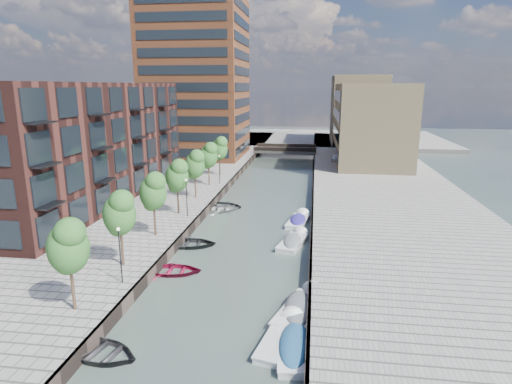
% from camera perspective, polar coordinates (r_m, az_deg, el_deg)
% --- Properties ---
extents(water, '(300.00, 300.00, 0.00)m').
position_cam_1_polar(water, '(60.63, 1.82, -0.00)').
color(water, '#38473F').
rests_on(water, ground).
extents(quay_left, '(60.00, 140.00, 1.00)m').
position_cam_1_polar(quay_left, '(73.46, -27.35, 1.30)').
color(quay_left, gray).
rests_on(quay_left, ground).
extents(quay_right, '(20.00, 140.00, 1.00)m').
position_cam_1_polar(quay_right, '(61.02, 16.94, -0.04)').
color(quay_right, gray).
rests_on(quay_right, ground).
extents(quay_wall_left, '(0.25, 140.00, 1.00)m').
position_cam_1_polar(quay_wall_left, '(61.43, -3.84, 0.64)').
color(quay_wall_left, '#332823').
rests_on(quay_wall_left, ground).
extents(quay_wall_right, '(0.25, 140.00, 1.00)m').
position_cam_1_polar(quay_wall_right, '(60.21, 7.61, 0.27)').
color(quay_wall_right, '#332823').
rests_on(quay_wall_right, ground).
extents(far_closure, '(80.00, 40.00, 1.00)m').
position_cam_1_polar(far_closure, '(119.52, 4.88, 7.14)').
color(far_closure, gray).
rests_on(far_closure, ground).
extents(apartment_block, '(8.00, 38.00, 14.00)m').
position_cam_1_polar(apartment_block, '(55.49, -20.42, 6.23)').
color(apartment_block, black).
rests_on(apartment_block, quay_left).
extents(tower, '(18.00, 18.00, 30.00)m').
position_cam_1_polar(tower, '(86.66, -7.90, 14.75)').
color(tower, brown).
rests_on(tower, quay_left).
extents(tan_block_near, '(12.00, 25.00, 14.00)m').
position_cam_1_polar(tan_block_near, '(81.40, 14.96, 8.84)').
color(tan_block_near, tan).
rests_on(tan_block_near, quay_right).
extents(tan_block_far, '(12.00, 20.00, 16.00)m').
position_cam_1_polar(tan_block_far, '(107.13, 13.34, 10.60)').
color(tan_block_far, tan).
rests_on(tan_block_far, quay_right).
extents(bridge, '(13.00, 6.00, 1.30)m').
position_cam_1_polar(bridge, '(91.69, 3.95, 5.64)').
color(bridge, gray).
rests_on(bridge, ground).
extents(tree_0, '(2.50, 2.50, 5.95)m').
position_cam_1_polar(tree_0, '(28.41, -23.79, -6.45)').
color(tree_0, '#382619').
rests_on(tree_0, quay_left).
extents(tree_1, '(2.50, 2.50, 5.95)m').
position_cam_1_polar(tree_1, '(34.23, -17.77, -2.54)').
color(tree_1, '#382619').
rests_on(tree_1, quay_left).
extents(tree_2, '(2.50, 2.50, 5.95)m').
position_cam_1_polar(tree_2, '(40.42, -13.57, 0.23)').
color(tree_2, '#382619').
rests_on(tree_2, quay_left).
extents(tree_3, '(2.50, 2.50, 5.95)m').
position_cam_1_polar(tree_3, '(46.84, -10.50, 2.25)').
color(tree_3, '#382619').
rests_on(tree_3, quay_left).
extents(tree_4, '(2.50, 2.50, 5.95)m').
position_cam_1_polar(tree_4, '(53.41, -8.18, 3.77)').
color(tree_4, '#382619').
rests_on(tree_4, quay_left).
extents(tree_5, '(2.50, 2.50, 5.95)m').
position_cam_1_polar(tree_5, '(60.07, -6.36, 4.96)').
color(tree_5, '#382619').
rests_on(tree_5, quay_left).
extents(tree_6, '(2.50, 2.50, 5.95)m').
position_cam_1_polar(tree_6, '(66.81, -4.90, 5.90)').
color(tree_6, '#382619').
rests_on(tree_6, quay_left).
extents(lamp_0, '(0.24, 0.24, 4.12)m').
position_cam_1_polar(lamp_0, '(31.68, -17.70, -7.28)').
color(lamp_0, black).
rests_on(lamp_0, quay_left).
extents(lamp_1, '(0.24, 0.24, 4.12)m').
position_cam_1_polar(lamp_1, '(45.92, -9.25, -0.23)').
color(lamp_1, black).
rests_on(lamp_1, quay_left).
extents(lamp_2, '(0.24, 0.24, 4.12)m').
position_cam_1_polar(lamp_2, '(61.03, -4.90, 3.42)').
color(lamp_2, black).
rests_on(lamp_2, quay_left).
extents(sloop_0, '(5.45, 4.39, 1.00)m').
position_cam_1_polar(sloop_0, '(26.97, -20.11, -19.85)').
color(sloop_0, '#242326').
rests_on(sloop_0, ground).
extents(sloop_1, '(5.37, 4.10, 1.04)m').
position_cam_1_polar(sloop_1, '(40.92, -8.80, -7.16)').
color(sloop_1, black).
rests_on(sloop_1, ground).
extents(sloop_2, '(4.85, 3.66, 0.95)m').
position_cam_1_polar(sloop_2, '(35.61, -10.96, -10.57)').
color(sloop_2, maroon).
rests_on(sloop_2, ground).
extents(sloop_3, '(5.43, 4.77, 0.93)m').
position_cam_1_polar(sloop_3, '(51.39, -4.73, -2.62)').
color(sloop_3, '#B8B8B6').
rests_on(sloop_3, ground).
extents(sloop_4, '(4.92, 4.21, 0.86)m').
position_cam_1_polar(sloop_4, '(53.33, -3.87, -1.99)').
color(sloop_4, black).
rests_on(sloop_4, ground).
extents(motorboat_0, '(2.32, 5.63, 1.83)m').
position_cam_1_polar(motorboat_0, '(26.29, 5.10, -19.35)').
color(motorboat_0, white).
rests_on(motorboat_0, ground).
extents(motorboat_1, '(3.67, 6.06, 1.91)m').
position_cam_1_polar(motorboat_1, '(29.76, 6.06, -15.07)').
color(motorboat_1, silver).
rests_on(motorboat_1, ground).
extents(motorboat_2, '(2.88, 5.50, 1.75)m').
position_cam_1_polar(motorboat_2, '(27.06, 3.75, -18.56)').
color(motorboat_2, silver).
rests_on(motorboat_2, ground).
extents(motorboat_3, '(2.66, 5.56, 1.78)m').
position_cam_1_polar(motorboat_3, '(47.50, 5.73, -3.77)').
color(motorboat_3, white).
rests_on(motorboat_3, ground).
extents(motorboat_4, '(3.02, 5.60, 1.77)m').
position_cam_1_polar(motorboat_4, '(41.22, 5.08, -6.56)').
color(motorboat_4, silver).
rests_on(motorboat_4, ground).
extents(car, '(1.64, 3.82, 1.28)m').
position_cam_1_polar(car, '(81.49, 10.55, 4.57)').
color(car, silver).
rests_on(car, quay_right).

